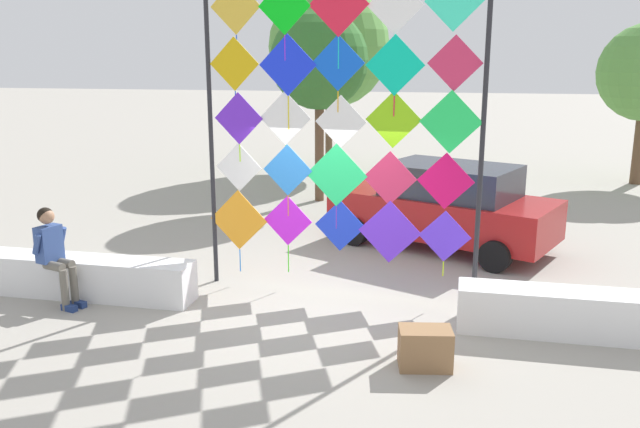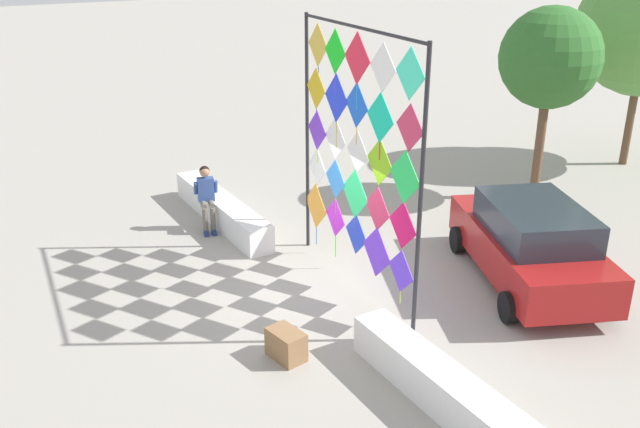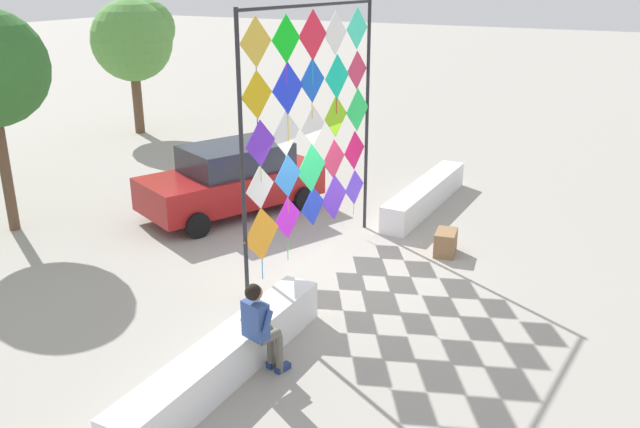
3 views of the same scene
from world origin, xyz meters
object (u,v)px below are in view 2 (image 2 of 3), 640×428
seated_vendor (206,194)px  parked_car (530,243)px  cardboard_box_large (286,345)px  tree_far_right (551,60)px  kite_display_rack (356,147)px

seated_vendor → parked_car: (5.38, 4.23, -0.04)m
cardboard_box_large → tree_far_right: size_ratio=0.13×
kite_display_rack → cardboard_box_large: 3.60m
cardboard_box_large → kite_display_rack: bearing=123.4°
parked_car → cardboard_box_large: (-0.07, -5.10, -0.57)m
cardboard_box_large → seated_vendor: bearing=170.7°
kite_display_rack → cardboard_box_large: bearing=-56.6°
kite_display_rack → cardboard_box_large: (1.44, -2.19, -2.46)m
parked_car → tree_far_right: 5.43m
seated_vendor → tree_far_right: (2.22, 7.80, 2.54)m
kite_display_rack → seated_vendor: kite_display_rack is taller
seated_vendor → cardboard_box_large: size_ratio=2.39×
parked_car → tree_far_right: (-3.16, 3.58, 2.58)m
seated_vendor → kite_display_rack: bearing=18.8°
kite_display_rack → parked_car: bearing=62.4°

